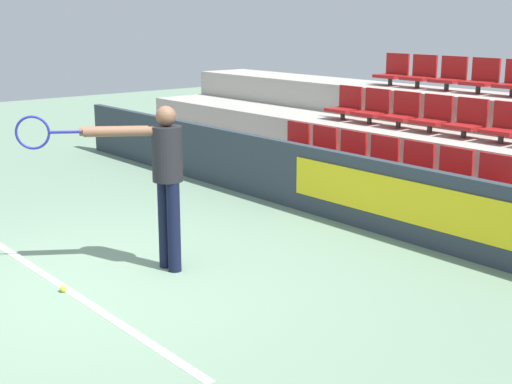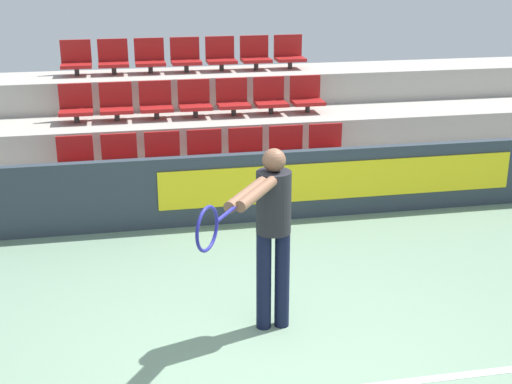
# 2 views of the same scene
# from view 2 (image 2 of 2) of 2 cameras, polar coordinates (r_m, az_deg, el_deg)

# --- Properties ---
(ground_plane) EXTENTS (30.00, 30.00, 0.00)m
(ground_plane) POSITION_cam_2_polar(r_m,az_deg,el_deg) (5.78, 1.44, -14.38)
(ground_plane) COLOR gray
(barrier_wall) EXTENTS (12.45, 0.14, 0.86)m
(barrier_wall) POSITION_cam_2_polar(r_m,az_deg,el_deg) (8.52, -3.11, 0.20)
(barrier_wall) COLOR #2D3842
(barrier_wall) RESTS_ON ground
(bleacher_tier_front) EXTENTS (12.05, 1.08, 0.46)m
(bleacher_tier_front) POSITION_cam_2_polar(r_m,az_deg,el_deg) (9.17, -3.90, 0.23)
(bleacher_tier_front) COLOR #ADA89E
(bleacher_tier_front) RESTS_ON ground
(bleacher_tier_middle) EXTENTS (12.05, 1.08, 0.91)m
(bleacher_tier_middle) POSITION_cam_2_polar(r_m,az_deg,el_deg) (10.12, -4.74, 3.40)
(bleacher_tier_middle) COLOR #ADA89E
(bleacher_tier_middle) RESTS_ON ground
(bleacher_tier_back) EXTENTS (12.05, 1.08, 1.37)m
(bleacher_tier_back) POSITION_cam_2_polar(r_m,az_deg,el_deg) (11.11, -5.44, 6.01)
(bleacher_tier_back) COLOR #ADA89E
(bleacher_tier_back) RESTS_ON ground
(stadium_chair_0) EXTENTS (0.45, 0.37, 0.51)m
(stadium_chair_0) POSITION_cam_2_polar(r_m,az_deg,el_deg) (9.10, -14.25, 2.50)
(stadium_chair_0) COLOR #333333
(stadium_chair_0) RESTS_ON bleacher_tier_front
(stadium_chair_1) EXTENTS (0.45, 0.37, 0.51)m
(stadium_chair_1) POSITION_cam_2_polar(r_m,az_deg,el_deg) (9.08, -10.85, 2.72)
(stadium_chair_1) COLOR #333333
(stadium_chair_1) RESTS_ON bleacher_tier_front
(stadium_chair_2) EXTENTS (0.45, 0.37, 0.51)m
(stadium_chair_2) POSITION_cam_2_polar(r_m,az_deg,el_deg) (9.10, -7.44, 2.93)
(stadium_chair_2) COLOR #333333
(stadium_chair_2) RESTS_ON bleacher_tier_front
(stadium_chair_3) EXTENTS (0.45, 0.37, 0.51)m
(stadium_chair_3) POSITION_cam_2_polar(r_m,az_deg,el_deg) (9.15, -4.07, 3.13)
(stadium_chair_3) COLOR #333333
(stadium_chair_3) RESTS_ON bleacher_tier_front
(stadium_chair_4) EXTENTS (0.45, 0.37, 0.51)m
(stadium_chair_4) POSITION_cam_2_polar(r_m,az_deg,el_deg) (9.23, -0.73, 3.32)
(stadium_chair_4) COLOR #333333
(stadium_chair_4) RESTS_ON bleacher_tier_front
(stadium_chair_5) EXTENTS (0.45, 0.37, 0.51)m
(stadium_chair_5) POSITION_cam_2_polar(r_m,az_deg,el_deg) (9.34, 2.53, 3.50)
(stadium_chair_5) COLOR #333333
(stadium_chair_5) RESTS_ON bleacher_tier_front
(stadium_chair_6) EXTENTS (0.45, 0.37, 0.51)m
(stadium_chair_6) POSITION_cam_2_polar(r_m,az_deg,el_deg) (9.47, 5.72, 3.65)
(stadium_chair_6) COLOR #333333
(stadium_chair_6) RESTS_ON bleacher_tier_front
(stadium_chair_7) EXTENTS (0.45, 0.37, 0.51)m
(stadium_chair_7) POSITION_cam_2_polar(r_m,az_deg,el_deg) (10.04, -14.22, 6.72)
(stadium_chair_7) COLOR #333333
(stadium_chair_7) RESTS_ON bleacher_tier_middle
(stadium_chair_8) EXTENTS (0.45, 0.37, 0.51)m
(stadium_chair_8) POSITION_cam_2_polar(r_m,az_deg,el_deg) (10.02, -11.12, 6.93)
(stadium_chair_8) COLOR #333333
(stadium_chair_8) RESTS_ON bleacher_tier_middle
(stadium_chair_9) EXTENTS (0.45, 0.37, 0.51)m
(stadium_chair_9) POSITION_cam_2_polar(r_m,az_deg,el_deg) (10.04, -8.02, 7.12)
(stadium_chair_9) COLOR #333333
(stadium_chair_9) RESTS_ON bleacher_tier_middle
(stadium_chair_10) EXTENTS (0.45, 0.37, 0.51)m
(stadium_chair_10) POSITION_cam_2_polar(r_m,az_deg,el_deg) (10.08, -4.93, 7.28)
(stadium_chair_10) COLOR #333333
(stadium_chair_10) RESTS_ON bleacher_tier_middle
(stadium_chair_11) EXTENTS (0.45, 0.37, 0.51)m
(stadium_chair_11) POSITION_cam_2_polar(r_m,az_deg,el_deg) (10.15, -1.87, 7.43)
(stadium_chair_11) COLOR #333333
(stadium_chair_11) RESTS_ON bleacher_tier_middle
(stadium_chair_12) EXTENTS (0.45, 0.37, 0.51)m
(stadium_chair_12) POSITION_cam_2_polar(r_m,az_deg,el_deg) (10.25, 1.13, 7.55)
(stadium_chair_12) COLOR #333333
(stadium_chair_12) RESTS_ON bleacher_tier_middle
(stadium_chair_13) EXTENTS (0.45, 0.37, 0.51)m
(stadium_chair_13) POSITION_cam_2_polar(r_m,az_deg,el_deg) (10.38, 4.07, 7.65)
(stadium_chair_13) COLOR #333333
(stadium_chair_13) RESTS_ON bleacher_tier_middle
(stadium_chair_14) EXTENTS (0.45, 0.37, 0.51)m
(stadium_chair_14) POSITION_cam_2_polar(r_m,az_deg,el_deg) (11.02, -14.19, 10.20)
(stadium_chair_14) COLOR #333333
(stadium_chair_14) RESTS_ON bleacher_tier_back
(stadium_chair_15) EXTENTS (0.45, 0.37, 0.51)m
(stadium_chair_15) POSITION_cam_2_polar(r_m,az_deg,el_deg) (11.01, -11.35, 10.40)
(stadium_chair_15) COLOR #333333
(stadium_chair_15) RESTS_ON bleacher_tier_back
(stadium_chair_16) EXTENTS (0.45, 0.37, 0.51)m
(stadium_chair_16) POSITION_cam_2_polar(r_m,az_deg,el_deg) (11.02, -8.49, 10.57)
(stadium_chair_16) COLOR #333333
(stadium_chair_16) RESTS_ON bleacher_tier_back
(stadium_chair_17) EXTENTS (0.45, 0.37, 0.51)m
(stadium_chair_17) POSITION_cam_2_polar(r_m,az_deg,el_deg) (11.06, -5.65, 10.71)
(stadium_chair_17) COLOR #333333
(stadium_chair_17) RESTS_ON bleacher_tier_back
(stadium_chair_18) EXTENTS (0.45, 0.37, 0.51)m
(stadium_chair_18) POSITION_cam_2_polar(r_m,az_deg,el_deg) (11.13, -2.84, 10.83)
(stadium_chair_18) COLOR #333333
(stadium_chair_18) RESTS_ON bleacher_tier_back
(stadium_chair_19) EXTENTS (0.45, 0.37, 0.51)m
(stadium_chair_19) POSITION_cam_2_polar(r_m,az_deg,el_deg) (11.22, -0.06, 10.92)
(stadium_chair_19) COLOR #333333
(stadium_chair_19) RESTS_ON bleacher_tier_back
(stadium_chair_20) EXTENTS (0.45, 0.37, 0.51)m
(stadium_chair_20) POSITION_cam_2_polar(r_m,az_deg,el_deg) (11.33, 2.67, 10.99)
(stadium_chair_20) COLOR #333333
(stadium_chair_20) RESTS_ON bleacher_tier_back
(tennis_player) EXTENTS (0.94, 1.32, 1.63)m
(tennis_player) POSITION_cam_2_polar(r_m,az_deg,el_deg) (5.91, 1.11, -2.58)
(tennis_player) COLOR black
(tennis_player) RESTS_ON ground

